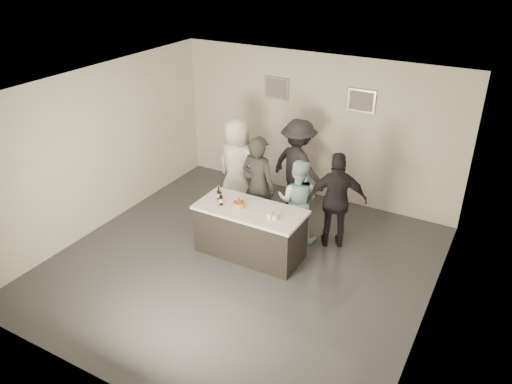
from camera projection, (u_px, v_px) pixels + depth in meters
floor at (242, 264)px, 8.48m from camera, size 6.00×6.00×0.00m
ceiling at (239, 91)px, 7.11m from camera, size 6.00×6.00×0.00m
wall_back at (316, 128)px, 10.12m from camera, size 6.00×0.04×3.00m
wall_front at (101, 291)px, 5.46m from camera, size 6.00×0.04×3.00m
wall_left at (99, 149)px, 9.09m from camera, size 0.04×6.00×3.00m
wall_right at (438, 235)px, 6.49m from camera, size 0.04×6.00×3.00m
picture_left at (276, 88)px, 10.17m from camera, size 0.54×0.04×0.44m
picture_right at (362, 101)px, 9.39m from camera, size 0.54×0.04×0.44m
bar_counter at (250, 231)px, 8.55m from camera, size 1.86×0.86×0.90m
cake at (239, 205)px, 8.39m from camera, size 0.20×0.20×0.08m
beer_bottle_a at (219, 193)px, 8.57m from camera, size 0.07×0.07×0.26m
beer_bottle_b at (221, 198)px, 8.40m from camera, size 0.07×0.07×0.26m
tumbler_cluster at (274, 215)px, 8.07m from camera, size 0.19×0.19×0.08m
candles at (225, 211)px, 8.26m from camera, size 0.24×0.08×0.01m
person_main_black at (258, 186)px, 8.98m from camera, size 0.75×0.54×1.91m
person_main_blue at (298, 201)px, 8.85m from camera, size 0.85×0.71×1.56m
person_guest_left at (237, 165)px, 9.84m from camera, size 1.01×0.75×1.88m
person_guest_right at (337, 201)px, 8.62m from camera, size 1.13×0.84×1.78m
person_guest_back at (298, 166)px, 9.78m from camera, size 1.37×1.02×1.90m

